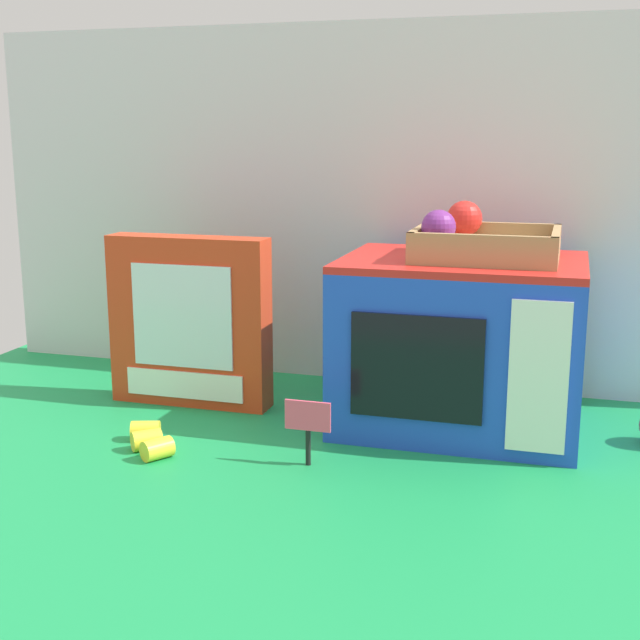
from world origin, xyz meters
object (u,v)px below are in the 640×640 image
at_px(food_groups_crate, 479,243).
at_px(price_sign, 310,423).
at_px(toy_microwave, 460,343).
at_px(loose_toy_banana, 150,440).
at_px(cookie_set_box, 190,322).

distance_m(food_groups_crate, price_sign, 0.41).
xyz_separation_m(toy_microwave, food_groups_crate, (0.02, 0.01, 0.17)).
bearing_deg(price_sign, toy_microwave, 52.79).
bearing_deg(food_groups_crate, price_sign, -129.45).
bearing_deg(loose_toy_banana, price_sign, 1.87).
height_order(food_groups_crate, price_sign, food_groups_crate).
height_order(price_sign, loose_toy_banana, price_sign).
bearing_deg(food_groups_crate, cookie_set_box, -176.66).
relative_size(toy_microwave, food_groups_crate, 1.72).
bearing_deg(cookie_set_box, price_sign, -37.36).
xyz_separation_m(food_groups_crate, loose_toy_banana, (-0.47, -0.26, -0.29)).
xyz_separation_m(cookie_set_box, price_sign, (0.30, -0.23, -0.09)).
bearing_deg(toy_microwave, cookie_set_box, -177.62).
distance_m(toy_microwave, loose_toy_banana, 0.53).
bearing_deg(food_groups_crate, loose_toy_banana, -150.67).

